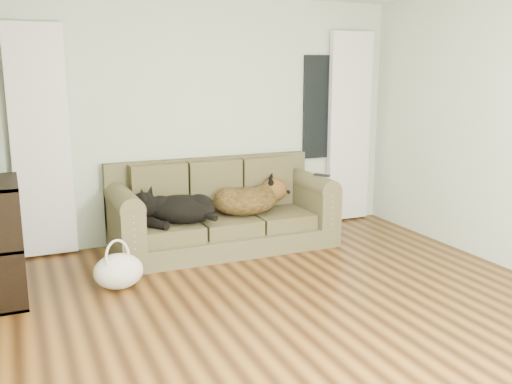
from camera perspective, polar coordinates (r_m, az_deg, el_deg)
name	(u,v)px	position (r m, az deg, el deg)	size (l,w,h in m)	color
floor	(315,322)	(4.38, 5.90, -12.80)	(5.00, 5.00, 0.00)	#331C0C
wall_back	(205,120)	(6.29, -5.13, 7.20)	(4.50, 0.04, 2.60)	beige
curtain_left	(41,142)	(5.91, -20.73, 4.67)	(0.55, 0.08, 2.25)	white
curtain_right	(349,128)	(7.01, 9.29, 6.38)	(0.55, 0.08, 2.25)	white
window_pane	(322,107)	(6.85, 6.64, 8.42)	(0.50, 0.03, 1.20)	black
sofa	(224,206)	(5.94, -3.27, -1.39)	(2.29, 0.99, 0.94)	brown
dog_black_lab	(178,210)	(5.69, -7.84, -1.78)	(0.67, 0.47, 0.29)	black
dog_shepherd	(248,200)	(5.99, -0.77, -0.85)	(0.72, 0.51, 0.32)	black
tv_remote	(322,175)	(6.15, 6.62, 1.69)	(0.05, 0.16, 0.02)	black
tote_bag	(118,271)	(5.05, -13.59, -7.65)	(0.42, 0.33, 0.31)	silver
bookshelf	(3,239)	(5.05, -23.96, -4.32)	(0.29, 0.78, 0.98)	black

